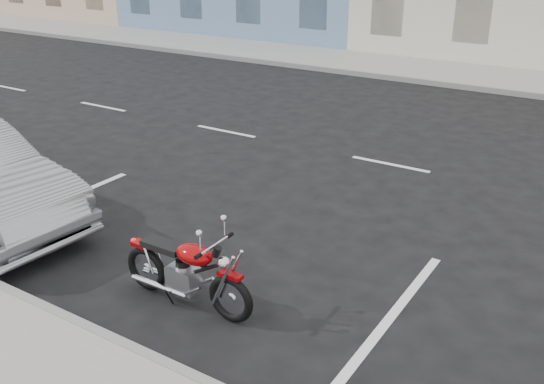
{
  "coord_description": "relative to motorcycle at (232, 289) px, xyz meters",
  "views": [
    {
      "loc": [
        2.04,
        -10.6,
        4.13
      ],
      "look_at": [
        -2.19,
        -4.0,
        0.8
      ],
      "focal_mm": 40.0,
      "sensor_mm": 36.0,
      "label": 1
    }
  ],
  "objects": [
    {
      "name": "motorcycle",
      "position": [
        0.0,
        0.0,
        0.0
      ],
      "size": [
        1.89,
        0.62,
        0.95
      ],
      "rotation": [
        0.0,
        0.0,
        0.01
      ],
      "color": "black",
      "rests_on": "ground"
    },
    {
      "name": "curb_far",
      "position": [
        -3.49,
        12.89,
        -0.35
      ],
      "size": [
        80.0,
        0.12,
        0.16
      ],
      "primitive_type": "cube",
      "color": "gray",
      "rests_on": "ground"
    },
    {
      "name": "sidewalk_far",
      "position": [
        -3.49,
        14.59,
        -0.36
      ],
      "size": [
        80.0,
        3.4,
        0.15
      ],
      "primitive_type": "cube",
      "color": "gray",
      "rests_on": "ground"
    },
    {
      "name": "ground",
      "position": [
        1.51,
        5.89,
        -0.43
      ],
      "size": [
        120.0,
        120.0,
        0.0
      ],
      "primitive_type": "plane",
      "color": "black",
      "rests_on": "ground"
    }
  ]
}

